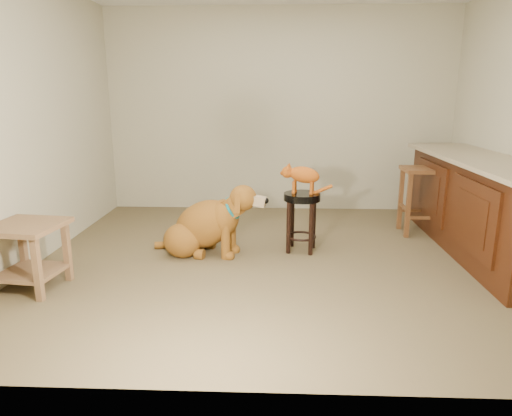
{
  "coord_description": "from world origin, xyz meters",
  "views": [
    {
      "loc": [
        -0.06,
        -4.09,
        1.52
      ],
      "look_at": [
        -0.24,
        0.2,
        0.45
      ],
      "focal_mm": 32.0,
      "sensor_mm": 36.0,
      "label": 1
    }
  ],
  "objects_px": {
    "tabby_kitten": "(301,176)",
    "padded_stool": "(302,210)",
    "side_table": "(28,246)",
    "wood_stool": "(419,200)",
    "golden_retriever": "(206,226)"
  },
  "relations": [
    {
      "from": "tabby_kitten",
      "to": "padded_stool",
      "type": "bearing_deg",
      "value": -5.72
    },
    {
      "from": "padded_stool",
      "to": "tabby_kitten",
      "type": "bearing_deg",
      "value": 163.31
    },
    {
      "from": "padded_stool",
      "to": "tabby_kitten",
      "type": "xyz_separation_m",
      "value": [
        -0.01,
        0.0,
        0.34
      ]
    },
    {
      "from": "wood_stool",
      "to": "tabby_kitten",
      "type": "distance_m",
      "value": 1.54
    },
    {
      "from": "golden_retriever",
      "to": "side_table",
      "type": "bearing_deg",
      "value": -133.81
    },
    {
      "from": "side_table",
      "to": "tabby_kitten",
      "type": "bearing_deg",
      "value": 24.74
    },
    {
      "from": "padded_stool",
      "to": "side_table",
      "type": "relative_size",
      "value": 1.01
    },
    {
      "from": "side_table",
      "to": "tabby_kitten",
      "type": "xyz_separation_m",
      "value": [
        2.2,
        1.01,
        0.4
      ]
    },
    {
      "from": "padded_stool",
      "to": "side_table",
      "type": "bearing_deg",
      "value": -155.45
    },
    {
      "from": "wood_stool",
      "to": "golden_retriever",
      "type": "xyz_separation_m",
      "value": [
        -2.27,
        -0.76,
        -0.11
      ]
    },
    {
      "from": "tabby_kitten",
      "to": "golden_retriever",
      "type": "bearing_deg",
      "value": -161.26
    },
    {
      "from": "wood_stool",
      "to": "side_table",
      "type": "distance_m",
      "value": 3.91
    },
    {
      "from": "padded_stool",
      "to": "wood_stool",
      "type": "height_order",
      "value": "wood_stool"
    },
    {
      "from": "padded_stool",
      "to": "side_table",
      "type": "distance_m",
      "value": 2.43
    },
    {
      "from": "padded_stool",
      "to": "tabby_kitten",
      "type": "height_order",
      "value": "tabby_kitten"
    }
  ]
}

